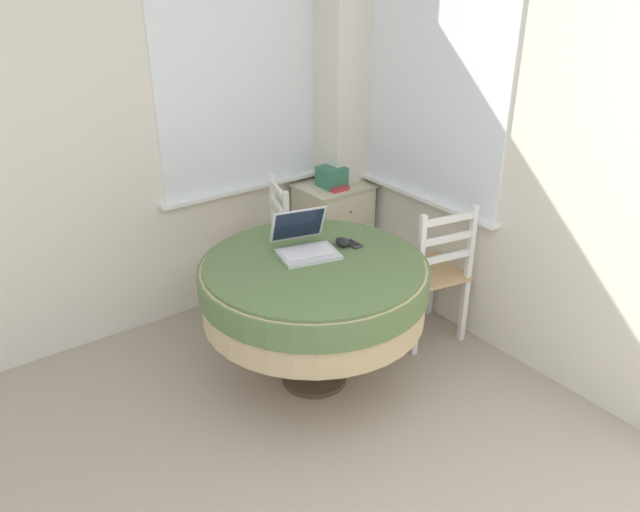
{
  "coord_description": "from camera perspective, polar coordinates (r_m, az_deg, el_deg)",
  "views": [
    {
      "loc": [
        -0.75,
        -0.47,
        2.14
      ],
      "look_at": [
        1.05,
        1.99,
        0.66
      ],
      "focal_mm": 35.0,
      "sensor_mm": 36.0,
      "label": 1
    }
  ],
  "objects": [
    {
      "name": "corner_room_shell",
      "position": [
        3.1,
        2.6,
        9.79
      ],
      "size": [
        4.23,
        4.8,
        2.55
      ],
      "color": "silver",
      "rests_on": "ground_plane"
    },
    {
      "name": "round_dining_table",
      "position": [
        3.23,
        -0.57,
        -2.73
      ],
      "size": [
        1.18,
        1.18,
        0.73
      ],
      "color": "#4C3D2D",
      "rests_on": "ground_plane"
    },
    {
      "name": "laptop",
      "position": [
        3.25,
        -1.39,
        1.14
      ],
      "size": [
        0.36,
        0.37,
        0.22
      ],
      "color": "silver",
      "rests_on": "round_dining_table"
    },
    {
      "name": "computer_mouse",
      "position": [
        3.32,
        2.07,
        1.29
      ],
      "size": [
        0.06,
        0.1,
        0.05
      ],
      "color": "black",
      "rests_on": "round_dining_table"
    },
    {
      "name": "cell_phone",
      "position": [
        3.35,
        2.97,
        1.14
      ],
      "size": [
        0.06,
        0.12,
        0.01
      ],
      "color": "#2D2D33",
      "rests_on": "round_dining_table"
    },
    {
      "name": "dining_chair_near_back_window",
      "position": [
        3.98,
        -5.46,
        0.34
      ],
      "size": [
        0.51,
        0.5,
        0.88
      ],
      "color": "tan",
      "rests_on": "ground_plane"
    },
    {
      "name": "dining_chair_near_right_window",
      "position": [
        3.75,
        10.05,
        -1.61
      ],
      "size": [
        0.46,
        0.47,
        0.88
      ],
      "color": "tan",
      "rests_on": "ground_plane"
    },
    {
      "name": "corner_cabinet",
      "position": [
        4.39,
        1.22,
        2.08
      ],
      "size": [
        0.47,
        0.4,
        0.73
      ],
      "color": "beige",
      "rests_on": "ground_plane"
    },
    {
      "name": "storage_box",
      "position": [
        4.21,
        1.08,
        7.26
      ],
      "size": [
        0.16,
        0.17,
        0.13
      ],
      "color": "#387A5B",
      "rests_on": "corner_cabinet"
    },
    {
      "name": "book_on_cabinet",
      "position": [
        4.2,
        1.12,
        6.44
      ],
      "size": [
        0.13,
        0.22,
        0.02
      ],
      "color": "#BC3338",
      "rests_on": "corner_cabinet"
    }
  ]
}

